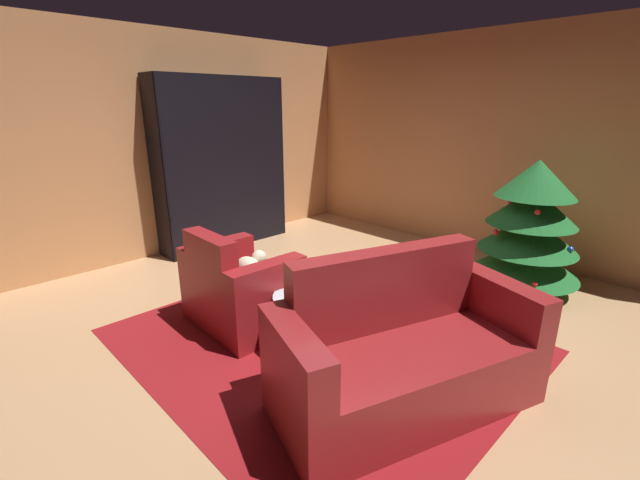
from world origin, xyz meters
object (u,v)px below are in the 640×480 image
couch_red (403,356)px  book_stack_on_table (313,290)px  bottle_on_table (328,290)px  armchair_red (239,291)px  coffee_table (317,301)px  decorated_tree (530,227)px  bookshelf_unit (229,164)px

couch_red → book_stack_on_table: size_ratio=8.57×
book_stack_on_table → bottle_on_table: 0.22m
armchair_red → bottle_on_table: size_ratio=3.11×
armchair_red → coffee_table: (0.75, 0.21, 0.09)m
couch_red → decorated_tree: bearing=93.6°
book_stack_on_table → decorated_tree: (0.71, 2.30, 0.18)m
couch_red → book_stack_on_table: bearing=178.0°
bookshelf_unit → coffee_table: size_ratio=3.20×
bookshelf_unit → book_stack_on_table: (2.73, -1.08, -0.58)m
decorated_tree → armchair_red: bearing=-119.9°
book_stack_on_table → couch_red: bearing=-2.0°
bookshelf_unit → armchair_red: bookshelf_unit is taller
decorated_tree → coffee_table: bearing=-106.7°
armchair_red → couch_red: bearing=5.7°
armchair_red → bottle_on_table: (0.92, 0.15, 0.26)m
couch_red → bottle_on_table: size_ratio=5.99×
bookshelf_unit → decorated_tree: 3.67m
couch_red → bottle_on_table: (-0.66, -0.01, 0.24)m
book_stack_on_table → bottle_on_table: size_ratio=0.70×
book_stack_on_table → armchair_red: bearing=-165.4°
couch_red → decorated_tree: 2.36m
armchair_red → coffee_table: armchair_red is taller
bookshelf_unit → book_stack_on_table: bearing=-21.5°
bookshelf_unit → bottle_on_table: (2.92, -1.12, -0.51)m
bookshelf_unit → coffee_table: (2.75, -1.05, -0.67)m
bookshelf_unit → couch_red: 3.82m
coffee_table → bottle_on_table: 0.25m
armchair_red → coffee_table: size_ratio=1.39×
coffee_table → decorated_tree: 2.40m
bookshelf_unit → bottle_on_table: size_ratio=7.15×
armchair_red → decorated_tree: (1.43, 2.49, 0.36)m
bottle_on_table → armchair_red: bearing=-171.0°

